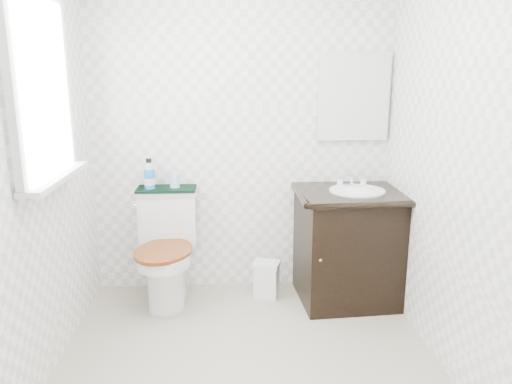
{
  "coord_description": "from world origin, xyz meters",
  "views": [
    {
      "loc": [
        -0.1,
        -2.45,
        1.65
      ],
      "look_at": [
        0.08,
        0.75,
        0.86
      ],
      "focal_mm": 35.0,
      "sensor_mm": 36.0,
      "label": 1
    }
  ],
  "objects": [
    {
      "name": "vanity",
      "position": [
        0.77,
        0.9,
        0.43
      ],
      "size": [
        0.78,
        0.68,
        0.92
      ],
      "color": "black",
      "rests_on": "floor"
    },
    {
      "name": "mouthwash_bottle",
      "position": [
        -0.66,
        1.07,
        0.92
      ],
      "size": [
        0.08,
        0.08,
        0.22
      ],
      "color": "blue",
      "rests_on": "towel"
    },
    {
      "name": "toilet",
      "position": [
        -0.55,
        0.97,
        0.35
      ],
      "size": [
        0.46,
        0.66,
        0.8
      ],
      "color": "white",
      "rests_on": "floor"
    },
    {
      "name": "floor",
      "position": [
        0.0,
        0.0,
        0.0
      ],
      "size": [
        2.4,
        2.4,
        0.0
      ],
      "primitive_type": "plane",
      "color": "#AAA089",
      "rests_on": "ground"
    },
    {
      "name": "towel",
      "position": [
        -0.55,
        1.09,
        0.81
      ],
      "size": [
        0.42,
        0.22,
        0.02
      ],
      "primitive_type": "cube",
      "color": "black",
      "rests_on": "toilet"
    },
    {
      "name": "window",
      "position": [
        -1.07,
        0.25,
        1.55
      ],
      "size": [
        0.02,
        0.7,
        0.9
      ],
      "primitive_type": "cube",
      "color": "white",
      "rests_on": "wall_left"
    },
    {
      "name": "wall_right",
      "position": [
        1.1,
        0.0,
        1.2
      ],
      "size": [
        0.0,
        2.4,
        2.4
      ],
      "primitive_type": "plane",
      "rotation": [
        1.57,
        0.0,
        -1.57
      ],
      "color": "white",
      "rests_on": "ground"
    },
    {
      "name": "cup",
      "position": [
        -0.49,
        1.1,
        0.86
      ],
      "size": [
        0.07,
        0.07,
        0.09
      ],
      "primitive_type": "cone",
      "color": "#89B5E0",
      "rests_on": "towel"
    },
    {
      "name": "wall_left",
      "position": [
        -1.1,
        0.0,
        1.2
      ],
      "size": [
        0.0,
        2.4,
        2.4
      ],
      "primitive_type": "plane",
      "rotation": [
        1.57,
        0.0,
        1.57
      ],
      "color": "white",
      "rests_on": "ground"
    },
    {
      "name": "mirror",
      "position": [
        0.82,
        1.18,
        1.45
      ],
      "size": [
        0.5,
        0.02,
        0.6
      ],
      "primitive_type": "cube",
      "color": "silver",
      "rests_on": "wall_back"
    },
    {
      "name": "soap_bar",
      "position": [
        0.77,
        1.03,
        0.83
      ],
      "size": [
        0.07,
        0.05,
        0.02
      ],
      "primitive_type": "ellipsoid",
      "color": "#176F6E",
      "rests_on": "vanity"
    },
    {
      "name": "wall_front",
      "position": [
        0.0,
        -1.2,
        1.2
      ],
      "size": [
        2.4,
        0.0,
        2.4
      ],
      "primitive_type": "plane",
      "rotation": [
        -1.57,
        0.0,
        0.0
      ],
      "color": "white",
      "rests_on": "ground"
    },
    {
      "name": "trash_bin",
      "position": [
        0.17,
        0.96,
        0.14
      ],
      "size": [
        0.22,
        0.2,
        0.27
      ],
      "color": "white",
      "rests_on": "floor"
    },
    {
      "name": "wall_back",
      "position": [
        0.0,
        1.2,
        1.2
      ],
      "size": [
        2.4,
        0.0,
        2.4
      ],
      "primitive_type": "plane",
      "rotation": [
        1.57,
        0.0,
        0.0
      ],
      "color": "white",
      "rests_on": "ground"
    }
  ]
}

